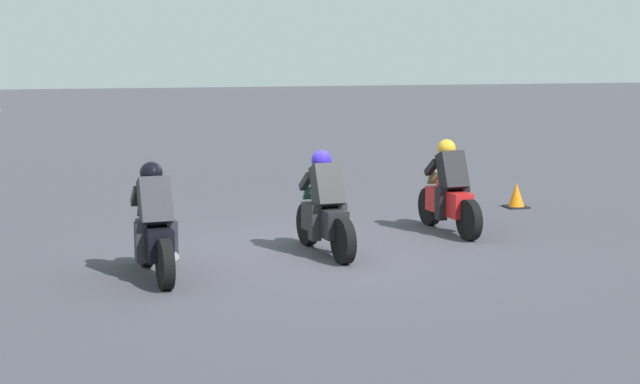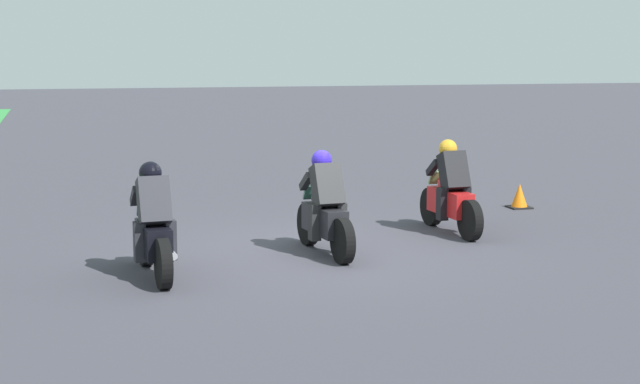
# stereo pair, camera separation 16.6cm
# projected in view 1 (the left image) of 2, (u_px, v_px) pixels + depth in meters

# --- Properties ---
(ground_plane) EXTENTS (120.00, 120.00, 0.00)m
(ground_plane) POSITION_uv_depth(u_px,v_px,m) (318.00, 251.00, 14.27)
(ground_plane) COLOR #3D3C45
(rider_lane_a) EXTENTS (2.04, 0.55, 1.51)m
(rider_lane_a) POSITION_uv_depth(u_px,v_px,m) (449.00, 194.00, 15.65)
(rider_lane_a) COLOR black
(rider_lane_a) RESTS_ON ground_plane
(rider_lane_b) EXTENTS (2.04, 0.56, 1.51)m
(rider_lane_b) POSITION_uv_depth(u_px,v_px,m) (325.00, 212.00, 14.00)
(rider_lane_b) COLOR black
(rider_lane_b) RESTS_ON ground_plane
(rider_lane_c) EXTENTS (2.04, 0.55, 1.51)m
(rider_lane_c) POSITION_uv_depth(u_px,v_px,m) (155.00, 230.00, 12.57)
(rider_lane_c) COLOR black
(rider_lane_c) RESTS_ON ground_plane
(traffic_cone) EXTENTS (0.40, 0.40, 0.46)m
(traffic_cone) POSITION_uv_depth(u_px,v_px,m) (516.00, 196.00, 18.14)
(traffic_cone) COLOR black
(traffic_cone) RESTS_ON ground_plane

